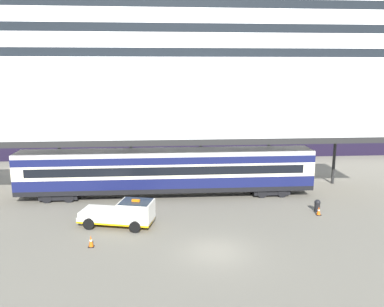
{
  "coord_description": "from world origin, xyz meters",
  "views": [
    {
      "loc": [
        -3.12,
        -22.21,
        10.78
      ],
      "look_at": [
        -0.84,
        7.85,
        4.5
      ],
      "focal_mm": 37.01,
      "sensor_mm": 36.0,
      "label": 1
    }
  ],
  "objects": [
    {
      "name": "quay_bollard",
      "position": [
        8.91,
        6.44,
        0.52
      ],
      "size": [
        0.48,
        0.48,
        0.96
      ],
      "color": "black",
      "rests_on": "ground"
    },
    {
      "name": "ground_plane",
      "position": [
        0.0,
        0.0,
        0.0
      ],
      "size": [
        400.0,
        400.0,
        0.0
      ],
      "primitive_type": "plane",
      "color": "#6C665A"
    },
    {
      "name": "traffic_cone_mid",
      "position": [
        -7.68,
        1.25,
        0.38
      ],
      "size": [
        0.36,
        0.36,
        0.76
      ],
      "color": "black",
      "rests_on": "ground"
    },
    {
      "name": "train_carriage",
      "position": [
        -2.78,
        11.21,
        2.32
      ],
      "size": [
        25.35,
        2.81,
        4.11
      ],
      "color": "black",
      "rests_on": "ground"
    },
    {
      "name": "service_truck",
      "position": [
        -5.94,
        4.55,
        0.99
      ],
      "size": [
        5.53,
        3.2,
        2.02
      ],
      "color": "silver",
      "rests_on": "ground"
    },
    {
      "name": "traffic_cone_near",
      "position": [
        8.71,
        5.62,
        0.34
      ],
      "size": [
        0.36,
        0.36,
        0.69
      ],
      "color": "black",
      "rests_on": "ground"
    },
    {
      "name": "platform_canopy",
      "position": [
        -2.78,
        11.64,
        5.37
      ],
      "size": [
        38.96,
        5.37,
        5.65
      ],
      "color": "silver",
      "rests_on": "ground"
    },
    {
      "name": "cruise_ship",
      "position": [
        9.08,
        41.97,
        10.85
      ],
      "size": [
        146.23,
        31.24,
        33.19
      ],
      "color": "black",
      "rests_on": "ground"
    }
  ]
}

